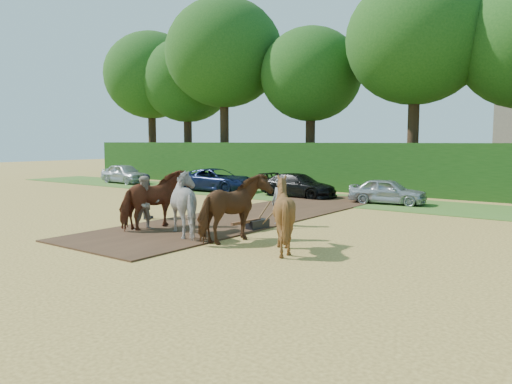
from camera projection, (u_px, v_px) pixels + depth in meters
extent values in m
plane|color=gold|center=(92.00, 237.00, 16.17)|extent=(120.00, 120.00, 0.00)
cube|color=#472D1C|center=(257.00, 215.00, 20.88)|extent=(4.50, 17.00, 0.05)
cube|color=#38601E|center=(310.00, 198.00, 27.37)|extent=(50.00, 5.00, 0.03)
cube|color=#14380F|center=(347.00, 167.00, 30.82)|extent=(46.00, 1.60, 3.00)
imported|color=#A08E7D|center=(146.00, 203.00, 17.32)|extent=(1.06, 1.15, 1.90)
imported|color=#252931|center=(146.00, 197.00, 19.84)|extent=(0.84, 1.14, 1.80)
imported|color=maroon|center=(155.00, 200.00, 17.44)|extent=(1.36, 2.58, 2.10)
imported|color=silver|center=(192.00, 204.00, 16.36)|extent=(2.24, 1.97, 2.10)
imported|color=#522E19|center=(234.00, 208.00, 15.28)|extent=(1.36, 2.58, 2.10)
imported|color=brown|center=(283.00, 213.00, 14.20)|extent=(1.87, 2.06, 2.10)
cube|color=black|center=(258.00, 225.00, 17.52)|extent=(0.43, 0.93, 0.35)
cube|color=brown|center=(246.00, 222.00, 17.06)|extent=(0.23, 1.40, 0.10)
cylinder|color=brown|center=(263.00, 212.00, 18.04)|extent=(0.11, 1.02, 0.74)
cylinder|color=brown|center=(272.00, 213.00, 17.75)|extent=(0.29, 1.00, 0.74)
imported|color=gray|center=(279.00, 202.00, 18.34)|extent=(0.68, 0.48, 1.75)
imported|color=#B4B6BB|center=(125.00, 174.00, 36.61)|extent=(4.34, 2.01, 1.44)
imported|color=#141E41|center=(216.00, 180.00, 30.80)|extent=(5.24, 2.71, 1.41)
imported|color=black|center=(298.00, 185.00, 27.68)|extent=(4.61, 2.09, 1.31)
imported|color=#A0A5A9|center=(388.00, 191.00, 24.56)|extent=(3.90, 1.96, 1.28)
cylinder|color=#382616|center=(152.00, 143.00, 45.48)|extent=(0.70, 0.70, 5.85)
ellipsoid|color=#163F11|center=(151.00, 75.00, 44.87)|extent=(8.40, 8.40, 7.73)
cylinder|color=#382616|center=(188.00, 146.00, 43.54)|extent=(0.70, 0.70, 5.40)
ellipsoid|color=#163F11|center=(187.00, 80.00, 42.97)|extent=(7.80, 7.80, 7.18)
cylinder|color=#382616|center=(225.00, 139.00, 39.73)|extent=(0.70, 0.70, 6.53)
ellipsoid|color=#163F11|center=(224.00, 53.00, 39.05)|extent=(9.20, 9.20, 8.46)
cylinder|color=#382616|center=(310.00, 148.00, 36.87)|extent=(0.70, 0.70, 5.17)
ellipsoid|color=#163F11|center=(311.00, 74.00, 36.32)|extent=(7.40, 7.40, 6.81)
cylinder|color=#382616|center=(413.00, 142.00, 31.30)|extent=(0.70, 0.70, 6.08)
ellipsoid|color=#163F11|center=(416.00, 40.00, 30.66)|extent=(8.60, 8.60, 7.91)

